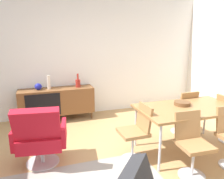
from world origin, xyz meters
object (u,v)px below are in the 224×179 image
Objects in this scene: lounge_chair_red at (40,136)px; dining_chair_back_right at (184,110)px; vase_cobalt at (49,82)px; dining_chair_front_left at (192,142)px; sideboard at (57,101)px; vase_sculptural_dark at (78,83)px; vase_ceramic_small at (38,87)px; wooden_bowl_on_table at (182,103)px; dining_table at (188,110)px; dining_chair_near_window at (137,130)px.

dining_chair_back_right is at bearing 6.05° from lounge_chair_red.
vase_cobalt reaches higher than dining_chair_front_left.
vase_sculptural_dark is (0.48, 0.00, 0.38)m from sideboard.
vase_ceramic_small reaches higher than sideboard.
wooden_bowl_on_table is at bearing -43.95° from vase_cobalt.
sideboard is 1.69× the size of lounge_chair_red.
wooden_bowl_on_table is at bearing -40.96° from vase_ceramic_small.
dining_chair_front_left is (1.05, -2.60, -0.35)m from vase_sculptural_dark.
vase_sculptural_dark reaches higher than dining_chair_back_right.
dining_chair_back_right is at bearing 58.00° from dining_chair_front_left.
vase_ceramic_small is at bearing 150.30° from dining_chair_back_right.
wooden_bowl_on_table is (1.37, -1.92, -0.05)m from vase_sculptural_dark.
vase_cobalt is at bearing 148.06° from dining_chair_back_right.
sideboard is at bearing -179.78° from vase_sculptural_dark.
vase_ceramic_small is 0.16× the size of lounge_chair_red.
lounge_chair_red is (-0.23, -1.76, -0.40)m from vase_cobalt.
vase_cobalt is 0.23m from vase_ceramic_small.
lounge_chair_red reaches higher than vase_ceramic_small.
dining_table is 1.69× the size of lounge_chair_red.
wooden_bowl_on_table is (1.99, -1.92, -0.10)m from vase_cobalt.
sideboard is 5.38× the size of vase_cobalt.
vase_cobalt is 2.88m from dining_table.
dining_chair_near_window reaches higher than sideboard.
dining_chair_back_right is at bearing -29.70° from vase_ceramic_small.
dining_chair_near_window is at bearing -155.79° from dining_chair_back_right.
vase_ceramic_small is at bearing 179.71° from sideboard.
lounge_chair_red is at bearing -173.95° from dining_chair_back_right.
dining_chair_front_left and dining_chair_near_window have the same top height.
wooden_bowl_on_table is at bearing 104.68° from dining_table.
vase_cobalt is 1.14× the size of wooden_bowl_on_table.
dining_chair_back_right is 1.32m from dining_chair_front_left.
dining_table is 1.87× the size of dining_chair_back_right.
vase_sculptural_dark is 2.36m from wooden_bowl_on_table.
wooden_bowl_on_table is 0.81m from dining_chair_front_left.
dining_chair_near_window is at bearing -11.64° from lounge_chair_red.
dining_chair_front_left is (1.68, -2.60, -0.40)m from vase_cobalt.
vase_sculptural_dark is 1.17× the size of wooden_bowl_on_table.
vase_ceramic_small is at bearing 180.00° from vase_cobalt.
lounge_chair_red is at bearing -97.50° from vase_cobalt.
vase_sculptural_dark is 0.36× the size of dining_chair_near_window.
lounge_chair_red reaches higher than wooden_bowl_on_table.
vase_sculptural_dark is at bearing 103.97° from dining_chair_near_window.
dining_chair_back_right is 1.36m from dining_chair_near_window.
dining_chair_front_left is 1.00× the size of dining_chair_near_window.
lounge_chair_red is (-2.22, 0.16, -0.30)m from wooden_bowl_on_table.
dining_chair_front_left is at bearing -45.92° from dining_chair_near_window.
wooden_bowl_on_table is 2.25m from lounge_chair_red.
vase_cobalt is 0.97× the size of vase_sculptural_dark.
dining_chair_near_window is (-0.54, 0.56, 0.00)m from dining_chair_front_left.
vase_cobalt is at bearing 119.11° from dining_chair_near_window.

